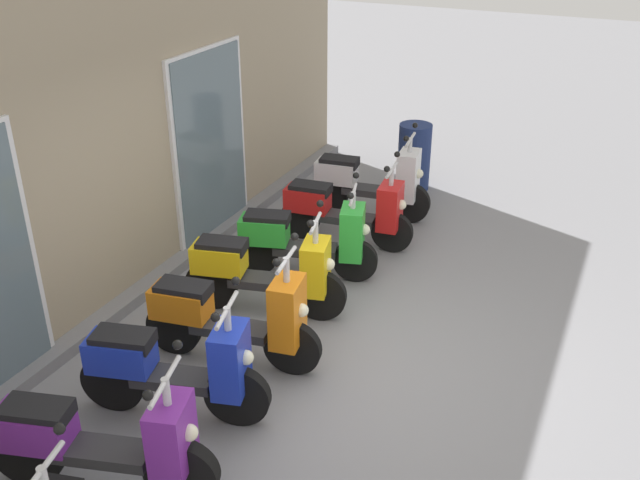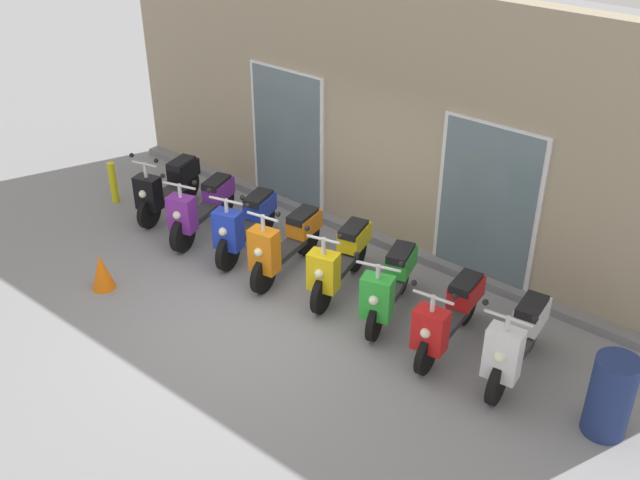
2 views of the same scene
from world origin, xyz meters
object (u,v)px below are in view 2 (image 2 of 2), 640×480
Objects in this scene: scooter_green at (389,283)px; scooter_red at (449,314)px; scooter_orange at (285,242)px; trash_bin at (610,396)px; traffic_cone at (102,272)px; scooter_yellow at (340,259)px; curb_bollard at (113,182)px; scooter_black at (168,185)px; scooter_white at (517,340)px; scooter_blue at (245,223)px; scooter_purple at (202,206)px.

scooter_red is at bearing -4.49° from scooter_green.
trash_bin is (4.63, -0.15, -0.03)m from scooter_orange.
scooter_yellow is at bearing 38.93° from traffic_cone.
scooter_yellow is at bearing 10.18° from scooter_orange.
scooter_green is 2.95m from trash_bin.
scooter_yellow is 2.33× the size of curb_bollard.
scooter_black is 6.11m from scooter_white.
traffic_cone is (0.97, -2.01, -0.23)m from scooter_black.
traffic_cone is (-4.27, -1.90, -0.21)m from scooter_red.
scooter_orange is at bearing -169.82° from scooter_yellow.
scooter_white is (4.30, -0.01, 0.01)m from scooter_blue.
scooter_blue reaches higher than curb_bollard.
scooter_yellow reaches higher than traffic_cone.
scooter_black is at bearing 179.09° from scooter_white.
scooter_green reaches higher than trash_bin.
scooter_red is 0.87m from scooter_white.
scooter_red is at bearing 0.54° from scooter_orange.
curb_bollard is 0.74× the size of trash_bin.
scooter_purple is 1.01× the size of scooter_red.
scooter_orange is 3.65m from curb_bollard.
trash_bin is (2.02, -0.18, 0.00)m from scooter_red.
scooter_green is at bearing -0.54° from scooter_black.
scooter_blue is 2.11m from traffic_cone.
scooter_black reaches higher than scooter_green.
scooter_red is (5.24, -0.11, -0.02)m from scooter_black.
scooter_yellow is (2.57, 0.12, 0.03)m from scooter_purple.
scooter_blue is 0.82m from scooter_orange.
traffic_cone is (0.06, -1.91, -0.20)m from scooter_purple.
scooter_orange is 2.51m from traffic_cone.
scooter_white is 1.70× the size of trash_bin.
scooter_green is 0.97× the size of scooter_white.
scooter_purple reaches higher than scooter_red.
scooter_orange is 1.02× the size of scooter_yellow.
trash_bin is at bearing 15.31° from traffic_cone.
curb_bollard is 8.27m from trash_bin.
scooter_orange reaches higher than scooter_white.
scooter_orange is (1.72, -0.03, 0.04)m from scooter_purple.
scooter_black is 0.94× the size of scooter_red.
scooter_black reaches higher than scooter_red.
scooter_blue is at bearing -176.56° from scooter_yellow.
scooter_green is 1.64× the size of trash_bin.
scooter_orange is at bearing 2.90° from curb_bollard.
scooter_black is at bearing 17.70° from curb_bollard.
scooter_black is at bearing 178.77° from scooter_red.
scooter_yellow is at bearing 175.84° from scooter_red.
scooter_black is 1.00× the size of scooter_green.
scooter_red is (4.33, -0.01, 0.01)m from scooter_purple.
scooter_white reaches higher than scooter_red.
trash_bin is at bearing -5.01° from scooter_red.
trash_bin is at bearing -9.48° from scooter_white.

